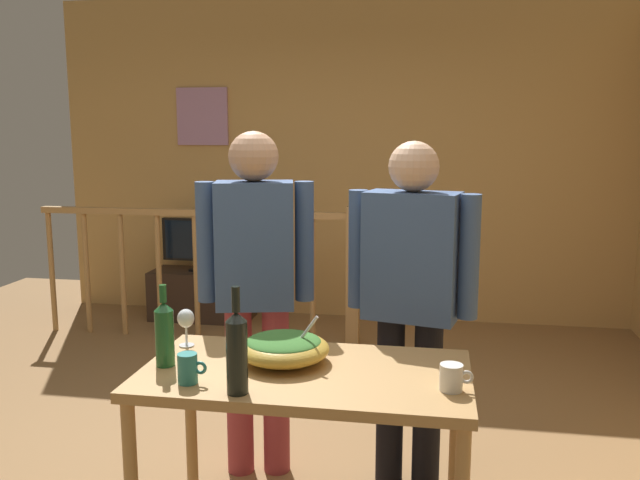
# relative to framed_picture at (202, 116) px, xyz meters

# --- Properties ---
(ground_plane) EXTENTS (7.54, 7.54, 0.00)m
(ground_plane) POSITION_rel_framed_picture_xyz_m (1.26, -2.84, -1.80)
(ground_plane) COLOR olive
(back_wall) EXTENTS (5.13, 0.10, 2.84)m
(back_wall) POSITION_rel_framed_picture_xyz_m (1.26, 0.06, -0.38)
(back_wall) COLOR tan
(back_wall) RESTS_ON ground_plane
(framed_picture) EXTENTS (0.48, 0.03, 0.51)m
(framed_picture) POSITION_rel_framed_picture_xyz_m (0.00, 0.00, 0.00)
(framed_picture) COLOR #B385B0
(stair_railing) EXTENTS (2.63, 0.10, 1.11)m
(stair_railing) POSITION_rel_framed_picture_xyz_m (0.59, -0.85, -1.15)
(stair_railing) COLOR #B2844C
(stair_railing) RESTS_ON ground_plane
(tv_console) EXTENTS (0.90, 0.40, 0.44)m
(tv_console) POSITION_rel_framed_picture_xyz_m (0.06, -0.29, -1.58)
(tv_console) COLOR #38281E
(tv_console) RESTS_ON ground_plane
(flat_screen_tv) EXTENTS (0.67, 0.12, 0.48)m
(flat_screen_tv) POSITION_rel_framed_picture_xyz_m (0.06, -0.32, -1.08)
(flat_screen_tv) COLOR black
(flat_screen_tv) RESTS_ON tv_console
(serving_table) EXTENTS (1.23, 0.67, 0.79)m
(serving_table) POSITION_rel_framed_picture_xyz_m (1.63, -3.48, -1.10)
(serving_table) COLOR #B2844C
(serving_table) RESTS_ON ground_plane
(salad_bowl) EXTENTS (0.36, 0.36, 0.19)m
(salad_bowl) POSITION_rel_framed_picture_xyz_m (1.53, -3.41, -0.95)
(salad_bowl) COLOR gold
(salad_bowl) RESTS_ON serving_table
(wine_glass) EXTENTS (0.07, 0.07, 0.16)m
(wine_glass) POSITION_rel_framed_picture_xyz_m (1.09, -3.29, -0.90)
(wine_glass) COLOR silver
(wine_glass) RESTS_ON serving_table
(wine_bottle_green) EXTENTS (0.07, 0.07, 0.32)m
(wine_bottle_green) POSITION_rel_framed_picture_xyz_m (1.09, -3.52, -0.88)
(wine_bottle_green) COLOR #1E5628
(wine_bottle_green) RESTS_ON serving_table
(wine_bottle_dark) EXTENTS (0.07, 0.07, 0.37)m
(wine_bottle_dark) POSITION_rel_framed_picture_xyz_m (1.44, -3.74, -0.86)
(wine_bottle_dark) COLOR black
(wine_bottle_dark) RESTS_ON serving_table
(mug_teal) EXTENTS (0.11, 0.07, 0.11)m
(mug_teal) POSITION_rel_framed_picture_xyz_m (1.24, -3.68, -0.95)
(mug_teal) COLOR teal
(mug_teal) RESTS_ON serving_table
(mug_white) EXTENTS (0.12, 0.08, 0.09)m
(mug_white) POSITION_rel_framed_picture_xyz_m (2.16, -3.59, -0.96)
(mug_white) COLOR white
(mug_white) RESTS_ON serving_table
(person_standing_left) EXTENTS (0.54, 0.29, 1.68)m
(person_standing_left) POSITION_rel_framed_picture_xyz_m (1.26, -2.82, -0.81)
(person_standing_left) COLOR #9E3842
(person_standing_left) RESTS_ON ground_plane
(person_standing_right) EXTENTS (0.60, 0.31, 1.64)m
(person_standing_right) POSITION_rel_framed_picture_xyz_m (1.99, -2.82, -0.83)
(person_standing_right) COLOR black
(person_standing_right) RESTS_ON ground_plane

